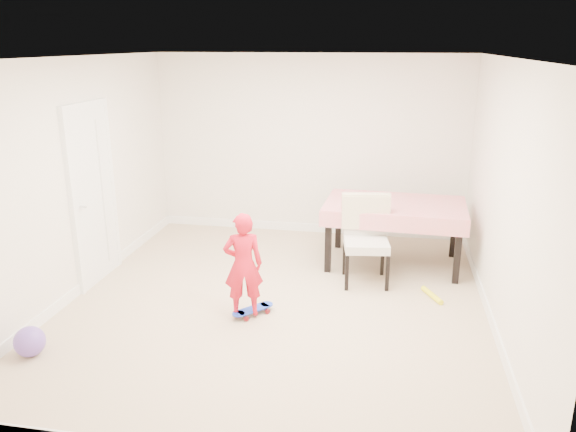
% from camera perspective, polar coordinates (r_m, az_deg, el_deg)
% --- Properties ---
extents(ground, '(5.00, 5.00, 0.00)m').
position_cam_1_polar(ground, '(6.22, -1.25, -8.88)').
color(ground, tan).
rests_on(ground, ground).
extents(ceiling, '(4.50, 5.00, 0.04)m').
position_cam_1_polar(ceiling, '(5.59, -1.43, 15.61)').
color(ceiling, white).
rests_on(ceiling, wall_back).
extents(wall_back, '(4.50, 0.04, 2.60)m').
position_cam_1_polar(wall_back, '(8.16, 2.22, 7.09)').
color(wall_back, silver).
rests_on(wall_back, ground).
extents(wall_front, '(4.50, 0.04, 2.60)m').
position_cam_1_polar(wall_front, '(3.51, -9.64, -7.28)').
color(wall_front, silver).
rests_on(wall_front, ground).
extents(wall_left, '(0.04, 5.00, 2.60)m').
position_cam_1_polar(wall_left, '(6.58, -20.75, 3.49)').
color(wall_left, silver).
rests_on(wall_left, ground).
extents(wall_right, '(0.04, 5.00, 2.60)m').
position_cam_1_polar(wall_right, '(5.76, 20.96, 1.60)').
color(wall_right, silver).
rests_on(wall_right, ground).
extents(door, '(0.11, 0.94, 2.11)m').
position_cam_1_polar(door, '(6.89, -19.20, 1.88)').
color(door, white).
rests_on(door, ground).
extents(baseboard_back, '(4.50, 0.02, 0.12)m').
position_cam_1_polar(baseboard_back, '(8.48, 2.13, -1.18)').
color(baseboard_back, white).
rests_on(baseboard_back, ground).
extents(baseboard_left, '(0.02, 5.00, 0.12)m').
position_cam_1_polar(baseboard_left, '(6.97, -19.74, -6.45)').
color(baseboard_left, white).
rests_on(baseboard_left, ground).
extents(baseboard_right, '(0.02, 5.00, 0.12)m').
position_cam_1_polar(baseboard_right, '(6.19, 19.81, -9.52)').
color(baseboard_right, white).
rests_on(baseboard_right, ground).
extents(dining_table, '(1.78, 1.17, 0.81)m').
position_cam_1_polar(dining_table, '(7.26, 10.66, -1.78)').
color(dining_table, '#AF1209').
rests_on(dining_table, ground).
extents(dining_chair, '(0.65, 0.72, 1.04)m').
position_cam_1_polar(dining_chair, '(6.61, 7.95, -2.56)').
color(dining_chair, silver).
rests_on(dining_chair, ground).
extents(skateboard, '(0.46, 0.48, 0.07)m').
position_cam_1_polar(skateboard, '(5.98, -3.58, -9.67)').
color(skateboard, blue).
rests_on(skateboard, ground).
extents(child, '(0.46, 0.37, 1.10)m').
position_cam_1_polar(child, '(5.73, -4.56, -5.29)').
color(child, red).
rests_on(child, ground).
extents(balloon, '(0.28, 0.28, 0.28)m').
position_cam_1_polar(balloon, '(5.73, -24.77, -11.50)').
color(balloon, '#6D4CB8').
rests_on(balloon, ground).
extents(foam_toy, '(0.23, 0.39, 0.06)m').
position_cam_1_polar(foam_toy, '(6.54, 14.42, -7.79)').
color(foam_toy, '#FFFB1A').
rests_on(foam_toy, ground).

